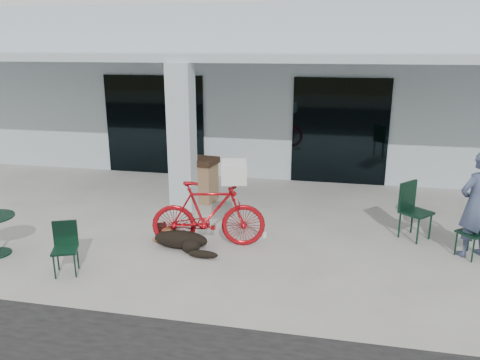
% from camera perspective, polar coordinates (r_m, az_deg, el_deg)
% --- Properties ---
extents(ground, '(80.00, 80.00, 0.00)m').
position_cam_1_polar(ground, '(8.03, -1.69, -9.38)').
color(ground, '#AEABA4').
rests_on(ground, ground).
extents(building, '(22.00, 7.00, 4.50)m').
position_cam_1_polar(building, '(15.69, 5.58, 11.56)').
color(building, '#AEBCC5').
rests_on(building, ground).
extents(storefront_glass_left, '(2.80, 0.06, 2.70)m').
position_cam_1_polar(storefront_glass_left, '(13.16, -10.38, 6.59)').
color(storefront_glass_left, black).
rests_on(storefront_glass_left, ground).
extents(storefront_glass_right, '(2.40, 0.06, 2.70)m').
position_cam_1_polar(storefront_glass_right, '(12.21, 12.07, 5.78)').
color(storefront_glass_right, black).
rests_on(storefront_glass_right, ground).
extents(column, '(0.50, 0.50, 3.12)m').
position_cam_1_polar(column, '(10.06, -7.08, 5.10)').
color(column, '#AEBCC5').
rests_on(column, ground).
extents(overhang, '(22.00, 2.80, 0.18)m').
position_cam_1_polar(overhang, '(10.79, 2.73, 14.75)').
color(overhang, '#AEBCC5').
rests_on(overhang, column).
extents(bicycle, '(2.07, 0.99, 1.20)m').
position_cam_1_polar(bicycle, '(8.25, -3.86, -4.18)').
color(bicycle, '#AE0E15').
rests_on(bicycle, ground).
extents(laundry_basket, '(0.54, 0.65, 0.34)m').
position_cam_1_polar(laundry_basket, '(8.00, -0.74, 1.02)').
color(laundry_basket, white).
rests_on(laundry_basket, bicycle).
extents(dog, '(1.17, 0.81, 0.37)m').
position_cam_1_polar(dog, '(8.34, -7.23, -7.08)').
color(dog, black).
rests_on(dog, ground).
extents(cup_near_dog, '(0.09, 0.09, 0.10)m').
position_cam_1_polar(cup_near_dog, '(8.81, 2.99, -6.67)').
color(cup_near_dog, white).
rests_on(cup_near_dog, ground).
extents(cafe_chair_near, '(0.50, 0.52, 0.82)m').
position_cam_1_polar(cafe_chair_near, '(7.80, -20.57, -7.92)').
color(cafe_chair_near, '#113121').
rests_on(cafe_chair_near, ground).
extents(cafe_chair_far_a, '(0.70, 0.70, 1.05)m').
position_cam_1_polar(cafe_chair_far_a, '(9.16, 20.70, -3.63)').
color(cafe_chair_far_a, '#113121').
rests_on(cafe_chair_far_a, ground).
extents(cafe_chair_far_b, '(0.60, 0.59, 0.89)m').
position_cam_1_polar(cafe_chair_far_b, '(8.78, 26.50, -5.70)').
color(cafe_chair_far_b, '#113121').
rests_on(cafe_chair_far_b, ground).
extents(person, '(0.79, 0.70, 1.82)m').
position_cam_1_polar(person, '(8.70, 26.87, -2.69)').
color(person, '#404C6C').
rests_on(person, ground).
extents(trash_receptacle, '(0.69, 0.69, 1.02)m').
position_cam_1_polar(trash_receptacle, '(10.68, -4.51, 0.01)').
color(trash_receptacle, olive).
rests_on(trash_receptacle, ground).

